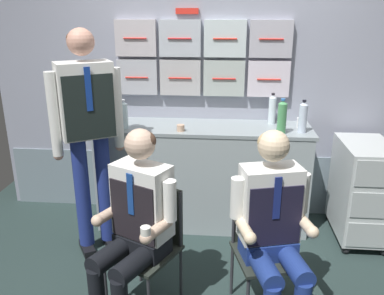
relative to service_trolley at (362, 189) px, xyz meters
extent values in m
cube|color=#9497A9|center=(-1.26, 0.45, 0.61)|extent=(4.20, 0.06, 2.15)
cube|color=gray|center=(-1.26, 0.41, -0.17)|extent=(4.12, 0.01, 0.59)
cube|color=#ADAFB7|center=(-2.00, 0.39, 0.87)|extent=(0.37, 0.06, 0.32)
cylinder|color=red|center=(-2.00, 0.35, 0.87)|extent=(0.21, 0.01, 0.01)
cube|color=#B2AFB1|center=(-1.60, 0.39, 0.87)|extent=(0.37, 0.06, 0.32)
cylinder|color=red|center=(-1.60, 0.35, 0.87)|extent=(0.21, 0.01, 0.01)
cube|color=#AAB4AF|center=(-1.21, 0.39, 0.87)|extent=(0.37, 0.06, 0.32)
cylinder|color=red|center=(-1.21, 0.35, 0.87)|extent=(0.21, 0.01, 0.01)
cube|color=silver|center=(-0.81, 0.39, 0.87)|extent=(0.37, 0.06, 0.32)
cylinder|color=red|center=(-0.81, 0.35, 0.87)|extent=(0.21, 0.01, 0.01)
cube|color=#BCB5BB|center=(-2.00, 0.39, 1.21)|extent=(0.37, 0.06, 0.32)
cylinder|color=red|center=(-2.00, 0.35, 1.21)|extent=(0.21, 0.01, 0.01)
cube|color=#B2B8C2|center=(-1.60, 0.39, 1.21)|extent=(0.37, 0.06, 0.32)
cylinder|color=red|center=(-1.60, 0.35, 1.21)|extent=(0.21, 0.01, 0.01)
cube|color=silver|center=(-1.21, 0.39, 1.21)|extent=(0.37, 0.06, 0.32)
cylinder|color=red|center=(-1.21, 0.35, 1.21)|extent=(0.21, 0.01, 0.01)
cube|color=#AEABB7|center=(-0.81, 0.39, 1.21)|extent=(0.37, 0.06, 0.32)
cylinder|color=red|center=(-0.81, 0.35, 1.21)|extent=(0.21, 0.01, 0.01)
cube|color=red|center=(-1.54, 0.40, 1.44)|extent=(0.20, 0.02, 0.05)
cube|color=#97A3A7|center=(-1.38, 0.16, -0.01)|extent=(1.87, 0.52, 0.92)
cube|color=gray|center=(-1.38, 0.16, 0.46)|extent=(1.91, 0.53, 0.03)
sphere|color=black|center=(-0.16, -0.27, -0.43)|extent=(0.07, 0.07, 0.07)
sphere|color=black|center=(0.16, -0.27, -0.43)|extent=(0.07, 0.07, 0.07)
sphere|color=black|center=(-0.16, 0.28, -0.43)|extent=(0.07, 0.07, 0.07)
sphere|color=black|center=(0.16, 0.28, -0.43)|extent=(0.07, 0.07, 0.07)
cube|color=silver|center=(0.00, 0.00, 0.00)|extent=(0.40, 0.64, 0.80)
cube|color=#A9B0B0|center=(0.00, -0.32, -0.26)|extent=(0.35, 0.01, 0.21)
cube|color=#A9B0B0|center=(0.00, -0.32, 0.00)|extent=(0.35, 0.01, 0.21)
cube|color=#A9B0B0|center=(0.00, -0.32, 0.27)|extent=(0.35, 0.01, 0.21)
cylinder|color=#28282D|center=(0.00, -0.30, 0.38)|extent=(0.32, 0.02, 0.02)
cylinder|color=#2D2D33|center=(-1.94, -1.10, -0.27)|extent=(0.02, 0.02, 0.40)
cylinder|color=#2D2D33|center=(-1.78, -0.78, -0.27)|extent=(0.02, 0.02, 0.40)
cylinder|color=#2D2D33|center=(-1.46, -0.94, -0.27)|extent=(0.02, 0.02, 0.40)
cube|color=#242924|center=(-1.70, -1.02, -0.06)|extent=(0.54, 0.54, 0.02)
cube|color=#242924|center=(-1.61, -0.85, 0.15)|extent=(0.34, 0.19, 0.40)
cylinder|color=#2D2D33|center=(-1.78, -0.78, 0.15)|extent=(0.02, 0.02, 0.40)
cylinder|color=#2D2D33|center=(-1.46, -0.94, 0.15)|extent=(0.02, 0.02, 0.40)
cylinder|color=black|center=(-1.86, -1.13, 0.00)|extent=(0.29, 0.40, 0.13)
cylinder|color=black|center=(-1.69, -1.21, 0.00)|extent=(0.29, 0.40, 0.13)
cube|color=black|center=(-1.70, -1.02, 0.01)|extent=(0.39, 0.33, 0.12)
cube|color=white|center=(-1.69, -1.00, 0.31)|extent=(0.41, 0.34, 0.48)
cube|color=black|center=(-1.74, -1.09, 0.28)|extent=(0.30, 0.16, 0.38)
cube|color=navy|center=(-1.74, -1.10, 0.40)|extent=(0.04, 0.03, 0.27)
cylinder|color=white|center=(-1.88, -0.91, 0.37)|extent=(0.08, 0.08, 0.26)
cylinder|color=beige|center=(-1.91, -1.01, 0.22)|extent=(0.17, 0.25, 0.07)
sphere|color=beige|center=(-1.96, -1.11, 0.22)|extent=(0.08, 0.08, 0.08)
cylinder|color=white|center=(-1.50, -1.10, 0.37)|extent=(0.08, 0.08, 0.26)
cylinder|color=beige|center=(-1.57, -1.18, 0.22)|extent=(0.17, 0.25, 0.07)
sphere|color=beige|center=(-1.62, -1.28, 0.22)|extent=(0.08, 0.08, 0.08)
cylinder|color=white|center=(-1.62, -1.28, 0.26)|extent=(0.06, 0.06, 0.06)
sphere|color=beige|center=(-1.69, -1.00, 0.69)|extent=(0.19, 0.19, 0.19)
ellipsoid|color=#4F3628|center=(-1.68, -0.99, 0.71)|extent=(0.24, 0.24, 0.13)
cylinder|color=#2D2D33|center=(-1.11, -0.86, -0.27)|extent=(0.02, 0.02, 0.40)
cylinder|color=#2D2D33|center=(-0.76, -0.77, -0.27)|extent=(0.02, 0.02, 0.40)
cube|color=#242924|center=(-0.89, -0.99, -0.06)|extent=(0.49, 0.49, 0.02)
cube|color=#242924|center=(-0.93, -0.81, 0.15)|extent=(0.36, 0.12, 0.40)
cylinder|color=#2D2D33|center=(-1.11, -0.86, 0.15)|extent=(0.02, 0.02, 0.40)
cylinder|color=#2D2D33|center=(-0.76, -0.77, 0.15)|extent=(0.02, 0.02, 0.40)
cylinder|color=navy|center=(-0.93, -1.18, 0.00)|extent=(0.22, 0.40, 0.13)
cylinder|color=navy|center=(-0.75, -1.13, 0.00)|extent=(0.22, 0.40, 0.13)
cube|color=navy|center=(-0.89, -0.99, 0.01)|extent=(0.38, 0.28, 0.12)
cube|color=white|center=(-0.89, -0.97, 0.32)|extent=(0.40, 0.29, 0.48)
cube|color=black|center=(-0.86, -1.07, 0.28)|extent=(0.32, 0.10, 0.39)
cube|color=navy|center=(-0.86, -1.08, 0.40)|extent=(0.04, 0.02, 0.27)
cylinder|color=white|center=(-1.09, -1.03, 0.37)|extent=(0.08, 0.08, 0.26)
cylinder|color=beige|center=(-1.05, -1.13, 0.22)|extent=(0.13, 0.25, 0.07)
sphere|color=beige|center=(-1.02, -1.23, 0.22)|extent=(0.08, 0.08, 0.08)
cylinder|color=white|center=(-0.69, -0.92, 0.37)|extent=(0.08, 0.08, 0.26)
cylinder|color=beige|center=(-0.68, -1.03, 0.22)|extent=(0.13, 0.25, 0.07)
sphere|color=beige|center=(-0.65, -1.13, 0.22)|extent=(0.08, 0.08, 0.08)
sphere|color=beige|center=(-0.89, -0.97, 0.69)|extent=(0.19, 0.19, 0.19)
ellipsoid|color=tan|center=(-0.89, -0.96, 0.71)|extent=(0.23, 0.21, 0.13)
cube|color=black|center=(-2.31, -0.43, -0.44)|extent=(0.20, 0.25, 0.06)
cube|color=black|center=(-2.14, -0.33, -0.44)|extent=(0.20, 0.25, 0.06)
cylinder|color=navy|center=(-2.31, -0.40, 0.06)|extent=(0.12, 0.12, 0.93)
cylinder|color=navy|center=(-2.16, -0.31, 0.06)|extent=(0.12, 0.12, 0.93)
cube|color=white|center=(-2.24, -0.35, 0.81)|extent=(0.46, 0.41, 0.57)
cube|color=black|center=(-2.17, -0.46, 0.77)|extent=(0.32, 0.20, 0.48)
cube|color=navy|center=(-2.17, -0.46, 0.91)|extent=(0.04, 0.03, 0.32)
cylinder|color=white|center=(-2.44, -0.48, 0.72)|extent=(0.08, 0.08, 0.64)
sphere|color=tan|center=(-2.44, -0.48, 0.40)|extent=(0.08, 0.08, 0.08)
cylinder|color=white|center=(-2.03, -0.23, 0.72)|extent=(0.08, 0.08, 0.64)
sphere|color=tan|center=(-2.03, -0.23, 0.40)|extent=(0.08, 0.08, 0.08)
sphere|color=tan|center=(-2.24, -0.35, 1.24)|extent=(0.20, 0.20, 0.20)
ellipsoid|color=brown|center=(-2.25, -0.34, 1.25)|extent=(0.26, 0.26, 0.14)
cylinder|color=silver|center=(-2.05, 0.03, 0.59)|extent=(0.07, 0.07, 0.21)
cone|color=silver|center=(-2.05, 0.03, 0.70)|extent=(0.07, 0.07, 0.02)
cylinder|color=silver|center=(-2.05, 0.03, 0.73)|extent=(0.03, 0.03, 0.02)
cylinder|color=silver|center=(-0.77, 0.30, 0.60)|extent=(0.07, 0.07, 0.24)
cone|color=silver|center=(-0.77, 0.30, 0.73)|extent=(0.07, 0.07, 0.02)
cylinder|color=black|center=(-0.77, 0.30, 0.75)|extent=(0.03, 0.03, 0.02)
cylinder|color=silver|center=(-0.54, 0.04, 0.60)|extent=(0.07, 0.07, 0.24)
cone|color=silver|center=(-0.54, 0.04, 0.73)|extent=(0.07, 0.07, 0.02)
cylinder|color=black|center=(-0.54, 0.04, 0.75)|extent=(0.03, 0.03, 0.02)
cylinder|color=#4E9B5D|center=(-0.72, -0.01, 0.61)|extent=(0.08, 0.08, 0.25)
cone|color=#4E9B5D|center=(-0.72, -0.01, 0.74)|extent=(0.08, 0.08, 0.02)
cylinder|color=#3273C5|center=(-0.72, -0.01, 0.77)|extent=(0.03, 0.03, 0.02)
cylinder|color=white|center=(-0.53, 0.20, 0.52)|extent=(0.06, 0.06, 0.08)
cylinder|color=#382114|center=(-0.53, 0.20, 0.56)|extent=(0.05, 0.05, 0.01)
cylinder|color=tan|center=(-1.56, -0.01, 0.51)|extent=(0.07, 0.07, 0.06)
cylinder|color=#382114|center=(-1.56, -0.01, 0.53)|extent=(0.06, 0.06, 0.01)
camera|label=1|loc=(-1.17, -3.26, 1.46)|focal=37.68mm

